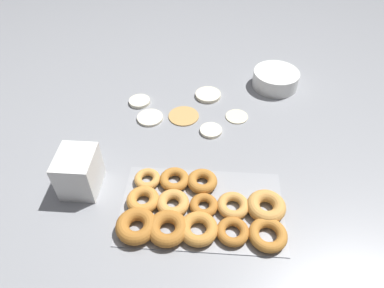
% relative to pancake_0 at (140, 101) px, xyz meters
% --- Properties ---
extents(ground_plane, '(3.00, 3.00, 0.00)m').
position_rel_pancake_0_xyz_m(ground_plane, '(0.19, -0.16, -0.01)').
color(ground_plane, gray).
extents(pancake_0, '(0.09, 0.09, 0.01)m').
position_rel_pancake_0_xyz_m(pancake_0, '(0.00, 0.00, 0.00)').
color(pancake_0, silver).
rests_on(pancake_0, ground_plane).
extents(pancake_1, '(0.10, 0.10, 0.01)m').
position_rel_pancake_0_xyz_m(pancake_1, '(0.27, 0.06, 0.00)').
color(pancake_1, beige).
rests_on(pancake_1, ground_plane).
extents(pancake_2, '(0.10, 0.10, 0.01)m').
position_rel_pancake_0_xyz_m(pancake_2, '(0.06, -0.10, -0.00)').
color(pancake_2, silver).
rests_on(pancake_2, ground_plane).
extents(pancake_3, '(0.12, 0.12, 0.01)m').
position_rel_pancake_0_xyz_m(pancake_3, '(0.19, -0.07, -0.00)').
color(pancake_3, tan).
rests_on(pancake_3, ground_plane).
extents(pancake_4, '(0.09, 0.09, 0.01)m').
position_rel_pancake_0_xyz_m(pancake_4, '(0.39, -0.06, -0.00)').
color(pancake_4, beige).
rests_on(pancake_4, ground_plane).
extents(pancake_5, '(0.08, 0.08, 0.01)m').
position_rel_pancake_0_xyz_m(pancake_5, '(0.29, -0.15, -0.00)').
color(pancake_5, silver).
rests_on(pancake_5, ground_plane).
extents(donut_tray, '(0.49, 0.29, 0.04)m').
position_rel_pancake_0_xyz_m(donut_tray, '(0.26, -0.52, 0.01)').
color(donut_tray, '#93969B').
rests_on(donut_tray, ground_plane).
extents(batter_bowl, '(0.19, 0.19, 0.07)m').
position_rel_pancake_0_xyz_m(batter_bowl, '(0.56, 0.16, 0.03)').
color(batter_bowl, white).
rests_on(batter_bowl, ground_plane).
extents(container_stack, '(0.11, 0.13, 0.13)m').
position_rel_pancake_0_xyz_m(container_stack, '(-0.10, -0.44, 0.06)').
color(container_stack, white).
rests_on(container_stack, ground_plane).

